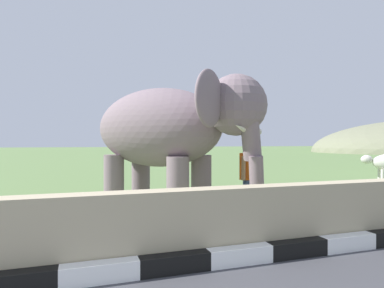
# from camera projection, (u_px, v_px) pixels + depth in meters

# --- Properties ---
(barrier_parapet) EXTENTS (28.00, 0.36, 1.00)m
(barrier_parapet) POSITION_uv_depth(u_px,v_px,m) (176.00, 227.00, 4.45)
(barrier_parapet) COLOR tan
(barrier_parapet) RESTS_ON ground_plane
(elephant) EXTENTS (3.73, 3.91, 2.92)m
(elephant) POSITION_uv_depth(u_px,v_px,m) (171.00, 130.00, 7.02)
(elephant) COLOR slate
(elephant) RESTS_ON ground_plane
(person_handler) EXTENTS (0.54, 0.49, 1.66)m
(person_handler) POSITION_uv_depth(u_px,v_px,m) (248.00, 174.00, 7.33)
(person_handler) COLOR navy
(person_handler) RESTS_ON ground_plane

